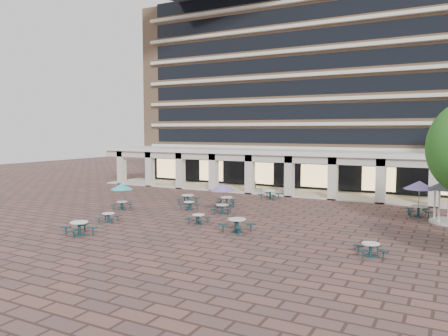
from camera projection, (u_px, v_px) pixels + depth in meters
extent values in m
plane|color=brown|center=(206.00, 216.00, 32.56)|extent=(120.00, 120.00, 0.00)
cube|color=#A77E5E|center=(310.00, 93.00, 54.02)|extent=(40.00, 15.00, 22.00)
cube|color=beige|center=(288.00, 148.00, 47.77)|extent=(36.80, 0.50, 0.35)
cube|color=black|center=(289.00, 136.00, 47.86)|extent=(35.20, 0.05, 1.60)
cube|color=beige|center=(288.00, 124.00, 47.54)|extent=(36.80, 0.50, 0.35)
cube|color=black|center=(289.00, 112.00, 47.63)|extent=(35.20, 0.05, 1.60)
cube|color=beige|center=(289.00, 100.00, 47.32)|extent=(36.80, 0.50, 0.35)
cube|color=black|center=(289.00, 88.00, 47.41)|extent=(35.20, 0.05, 1.60)
cube|color=beige|center=(289.00, 76.00, 47.10)|extent=(36.80, 0.50, 0.35)
cube|color=black|center=(290.00, 64.00, 47.19)|extent=(35.20, 0.05, 1.60)
cube|color=beige|center=(289.00, 51.00, 46.87)|extent=(36.80, 0.50, 0.35)
cube|color=black|center=(290.00, 39.00, 46.97)|extent=(35.20, 0.05, 1.60)
cube|color=beige|center=(289.00, 27.00, 46.65)|extent=(36.80, 0.50, 0.35)
cube|color=black|center=(290.00, 15.00, 46.74)|extent=(35.20, 0.05, 1.60)
cube|color=beige|center=(290.00, 2.00, 46.43)|extent=(36.80, 0.50, 0.35)
cube|color=white|center=(279.00, 152.00, 45.38)|extent=(42.00, 6.60, 0.40)
cube|color=beige|center=(268.00, 158.00, 42.91)|extent=(42.00, 0.30, 0.90)
cube|color=black|center=(287.00, 172.00, 47.95)|extent=(38.00, 0.15, 3.20)
cube|color=beige|center=(278.00, 191.00, 45.73)|extent=(42.00, 6.00, 0.12)
cube|color=beige|center=(122.00, 167.00, 52.21)|extent=(0.80, 0.80, 4.00)
cube|color=beige|center=(150.00, 169.00, 50.22)|extent=(0.80, 0.80, 4.00)
cube|color=beige|center=(180.00, 170.00, 48.24)|extent=(0.80, 0.80, 4.00)
cube|color=beige|center=(214.00, 172.00, 46.26)|extent=(0.80, 0.80, 4.00)
cube|color=beige|center=(250.00, 174.00, 44.27)|extent=(0.80, 0.80, 4.00)
cube|color=beige|center=(289.00, 176.00, 42.29)|extent=(0.80, 0.80, 4.00)
cube|color=beige|center=(333.00, 178.00, 40.30)|extent=(0.80, 0.80, 4.00)
cube|color=beige|center=(381.00, 181.00, 38.32)|extent=(0.80, 0.80, 4.00)
cube|color=beige|center=(434.00, 183.00, 36.34)|extent=(0.80, 0.80, 4.00)
cube|color=#FFD88C|center=(167.00, 168.00, 55.36)|extent=(3.20, 0.08, 2.40)
cube|color=#FFD88C|center=(211.00, 171.00, 52.35)|extent=(3.20, 0.08, 2.40)
cube|color=#FFD88C|center=(260.00, 173.00, 49.34)|extent=(3.20, 0.08, 2.40)
cube|color=#FFD88C|center=(316.00, 176.00, 46.34)|extent=(3.20, 0.08, 2.40)
cube|color=#FFD88C|center=(379.00, 179.00, 43.33)|extent=(3.20, 0.08, 2.40)
cylinder|color=#163943|center=(79.00, 235.00, 26.80)|extent=(0.76, 0.76, 0.04)
cylinder|color=#163943|center=(79.00, 229.00, 26.77)|extent=(0.20, 0.20, 0.72)
cylinder|color=white|center=(79.00, 222.00, 26.73)|extent=(1.09, 1.09, 0.05)
cube|color=#163943|center=(93.00, 227.00, 26.70)|extent=(0.67, 0.52, 0.05)
cylinder|color=#163943|center=(93.00, 232.00, 26.72)|extent=(0.09, 0.09, 0.46)
cube|color=#163943|center=(85.00, 224.00, 27.61)|extent=(0.52, 0.67, 0.05)
cylinder|color=#163943|center=(85.00, 228.00, 27.63)|extent=(0.09, 0.09, 0.46)
cube|color=#163943|center=(66.00, 227.00, 26.82)|extent=(0.67, 0.52, 0.05)
cylinder|color=#163943|center=(66.00, 231.00, 26.84)|extent=(0.09, 0.09, 0.46)
cube|color=#163943|center=(74.00, 230.00, 25.92)|extent=(0.52, 0.67, 0.05)
cylinder|color=#163943|center=(74.00, 235.00, 25.94)|extent=(0.09, 0.09, 0.46)
cylinder|color=#163943|center=(109.00, 222.00, 30.54)|extent=(0.60, 0.60, 0.03)
cylinder|color=#163943|center=(108.00, 218.00, 30.52)|extent=(0.15, 0.15, 0.56)
cylinder|color=white|center=(108.00, 213.00, 30.49)|extent=(0.85, 0.85, 0.04)
cube|color=#163943|center=(118.00, 216.00, 30.87)|extent=(0.44, 0.53, 0.04)
cylinder|color=#163943|center=(118.00, 219.00, 30.89)|extent=(0.07, 0.07, 0.36)
cube|color=#163943|center=(105.00, 215.00, 31.07)|extent=(0.53, 0.44, 0.04)
cylinder|color=#163943|center=(106.00, 218.00, 31.09)|extent=(0.07, 0.07, 0.36)
cube|color=#163943|center=(99.00, 218.00, 30.15)|extent=(0.44, 0.53, 0.04)
cylinder|color=#163943|center=(99.00, 221.00, 30.17)|extent=(0.07, 0.07, 0.36)
cube|color=#163943|center=(112.00, 218.00, 29.95)|extent=(0.53, 0.44, 0.04)
cylinder|color=#163943|center=(112.00, 221.00, 29.97)|extent=(0.07, 0.07, 0.36)
cylinder|color=#163943|center=(198.00, 223.00, 30.03)|extent=(0.60, 0.60, 0.03)
cylinder|color=#163943|center=(198.00, 220.00, 30.01)|extent=(0.15, 0.15, 0.57)
cylinder|color=white|center=(198.00, 215.00, 29.98)|extent=(0.86, 0.86, 0.04)
cube|color=#163943|center=(208.00, 218.00, 30.17)|extent=(0.51, 0.50, 0.04)
cylinder|color=#163943|center=(208.00, 221.00, 30.19)|extent=(0.07, 0.07, 0.36)
cube|color=#163943|center=(197.00, 216.00, 30.64)|extent=(0.50, 0.51, 0.04)
cylinder|color=#163943|center=(197.00, 219.00, 30.66)|extent=(0.07, 0.07, 0.36)
cube|color=#163943|center=(189.00, 219.00, 29.83)|extent=(0.51, 0.50, 0.04)
cylinder|color=#163943|center=(189.00, 222.00, 29.85)|extent=(0.07, 0.07, 0.36)
cube|color=#163943|center=(200.00, 220.00, 29.35)|extent=(0.50, 0.51, 0.04)
cylinder|color=#163943|center=(200.00, 223.00, 29.37)|extent=(0.07, 0.07, 0.36)
cylinder|color=#163943|center=(370.00, 256.00, 22.28)|extent=(0.63, 0.63, 0.04)
cylinder|color=#163943|center=(371.00, 250.00, 22.26)|extent=(0.16, 0.16, 0.59)
cylinder|color=white|center=(371.00, 244.00, 22.23)|extent=(0.90, 0.90, 0.05)
cube|color=#163943|center=(378.00, 246.00, 22.71)|extent=(0.41, 0.55, 0.05)
cylinder|color=#163943|center=(378.00, 250.00, 22.73)|extent=(0.07, 0.07, 0.38)
cube|color=#163943|center=(358.00, 246.00, 22.77)|extent=(0.55, 0.41, 0.05)
cylinder|color=#163943|center=(358.00, 250.00, 22.79)|extent=(0.07, 0.07, 0.38)
cube|color=#163943|center=(363.00, 251.00, 21.79)|extent=(0.41, 0.55, 0.05)
cylinder|color=#163943|center=(363.00, 255.00, 21.80)|extent=(0.07, 0.07, 0.38)
cube|color=#163943|center=(383.00, 251.00, 21.72)|extent=(0.55, 0.41, 0.05)
cylinder|color=#163943|center=(383.00, 255.00, 21.74)|extent=(0.07, 0.07, 0.38)
cylinder|color=#163943|center=(122.00, 209.00, 35.43)|extent=(0.61, 0.61, 0.04)
cylinder|color=#163943|center=(122.00, 206.00, 35.41)|extent=(0.16, 0.16, 0.58)
cylinder|color=white|center=(122.00, 202.00, 35.38)|extent=(0.88, 0.88, 0.04)
cube|color=#163943|center=(131.00, 204.00, 35.65)|extent=(0.50, 0.53, 0.04)
cylinder|color=#163943|center=(131.00, 207.00, 35.67)|extent=(0.07, 0.07, 0.37)
cube|color=#163943|center=(121.00, 204.00, 36.04)|extent=(0.53, 0.50, 0.04)
cylinder|color=#163943|center=(121.00, 206.00, 36.05)|extent=(0.07, 0.07, 0.37)
cube|color=#163943|center=(113.00, 205.00, 35.15)|extent=(0.50, 0.53, 0.04)
cylinder|color=#163943|center=(114.00, 208.00, 35.17)|extent=(0.07, 0.07, 0.37)
cube|color=#163943|center=(123.00, 206.00, 34.77)|extent=(0.53, 0.50, 0.04)
cylinder|color=#163943|center=(123.00, 209.00, 34.78)|extent=(0.07, 0.07, 0.37)
cylinder|color=gray|center=(122.00, 197.00, 35.34)|extent=(0.04, 0.04, 2.10)
cone|color=#31BDCA|center=(122.00, 187.00, 35.27)|extent=(1.84, 1.84, 0.48)
cylinder|color=#163943|center=(222.00, 213.00, 33.64)|extent=(0.67, 0.67, 0.04)
cylinder|color=#163943|center=(222.00, 210.00, 33.62)|extent=(0.17, 0.17, 0.63)
cylinder|color=white|center=(222.00, 205.00, 33.58)|extent=(0.96, 0.96, 0.05)
cube|color=#163943|center=(230.00, 207.00, 34.04)|extent=(0.47, 0.59, 0.05)
cylinder|color=#163943|center=(230.00, 210.00, 34.06)|extent=(0.08, 0.08, 0.40)
cube|color=#163943|center=(217.00, 207.00, 34.22)|extent=(0.59, 0.47, 0.05)
cylinder|color=#163943|center=(217.00, 210.00, 34.23)|extent=(0.08, 0.08, 0.40)
cube|color=#163943|center=(214.00, 209.00, 33.18)|extent=(0.47, 0.59, 0.05)
cylinder|color=#163943|center=(214.00, 212.00, 33.20)|extent=(0.08, 0.08, 0.40)
cube|color=#163943|center=(228.00, 210.00, 33.00)|extent=(0.59, 0.47, 0.05)
cylinder|color=#163943|center=(228.00, 213.00, 33.02)|extent=(0.08, 0.08, 0.40)
cylinder|color=gray|center=(222.00, 199.00, 33.55)|extent=(0.05, 0.05, 2.30)
cone|color=#7F67B6|center=(222.00, 187.00, 33.47)|extent=(2.01, 2.01, 0.53)
cylinder|color=#163943|center=(237.00, 232.00, 27.56)|extent=(0.79, 0.79, 0.05)
cylinder|color=#163943|center=(237.00, 226.00, 27.53)|extent=(0.20, 0.20, 0.75)
cylinder|color=white|center=(237.00, 219.00, 27.49)|extent=(1.13, 1.13, 0.06)
cube|color=#163943|center=(251.00, 224.00, 27.59)|extent=(0.70, 0.60, 0.06)
cylinder|color=#163943|center=(251.00, 228.00, 27.61)|extent=(0.09, 0.09, 0.48)
cube|color=#163943|center=(235.00, 221.00, 28.39)|extent=(0.60, 0.70, 0.06)
cylinder|color=#163943|center=(235.00, 225.00, 28.41)|extent=(0.09, 0.09, 0.48)
cube|color=#163943|center=(223.00, 225.00, 27.44)|extent=(0.70, 0.60, 0.06)
cylinder|color=#163943|center=(223.00, 229.00, 27.47)|extent=(0.09, 0.09, 0.48)
cube|color=#163943|center=(239.00, 227.00, 26.64)|extent=(0.60, 0.70, 0.06)
cylinder|color=#163943|center=(239.00, 232.00, 26.66)|extent=(0.09, 0.09, 0.48)
cylinder|color=#163943|center=(189.00, 209.00, 35.37)|extent=(0.61, 0.61, 0.03)
cylinder|color=#163943|center=(189.00, 206.00, 35.34)|extent=(0.16, 0.16, 0.57)
cylinder|color=white|center=(189.00, 202.00, 35.31)|extent=(0.87, 0.87, 0.04)
cube|color=#163943|center=(197.00, 205.00, 35.24)|extent=(0.53, 0.39, 0.04)
cylinder|color=#163943|center=(197.00, 208.00, 35.26)|extent=(0.07, 0.07, 0.36)
cube|color=#163943|center=(191.00, 204.00, 36.00)|extent=(0.39, 0.53, 0.04)
cylinder|color=#163943|center=(191.00, 206.00, 36.02)|extent=(0.07, 0.07, 0.36)
cube|color=#163943|center=(181.00, 205.00, 35.43)|extent=(0.53, 0.39, 0.04)
cylinder|color=#163943|center=(181.00, 207.00, 35.45)|extent=(0.07, 0.07, 0.36)
cube|color=#163943|center=(187.00, 206.00, 34.67)|extent=(0.39, 0.53, 0.04)
cylinder|color=#163943|center=(187.00, 209.00, 34.68)|extent=(0.07, 0.07, 0.36)
cylinder|color=#163943|center=(188.00, 204.00, 38.19)|extent=(0.73, 0.73, 0.04)
cylinder|color=#163943|center=(188.00, 200.00, 38.16)|extent=(0.19, 0.19, 0.69)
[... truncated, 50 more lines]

